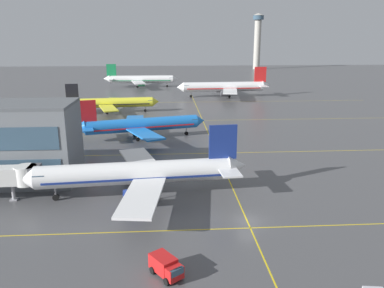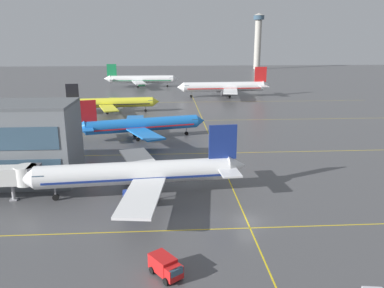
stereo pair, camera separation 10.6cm
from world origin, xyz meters
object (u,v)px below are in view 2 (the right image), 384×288
airliner_far_right_stand (141,79)px  service_truck_red_van (166,266)px  airliner_front_gate (138,173)px  airliner_far_left_stand (225,87)px  airliner_third_row (111,103)px  control_tower (258,37)px  airliner_second_row (141,125)px

airliner_far_right_stand → service_truck_red_van: size_ratio=8.54×
airliner_front_gate → airliner_far_left_stand: airliner_far_left_stand is taller
airliner_third_row → control_tower: (91.12, 178.28, 21.12)m
service_truck_red_van → airliner_third_row: bearing=101.3°
airliner_second_row → airliner_far_left_stand: 74.89m
airliner_third_row → service_truck_red_van: (18.55, -93.10, -2.25)m
airliner_far_left_stand → control_tower: control_tower is taller
airliner_third_row → control_tower: 201.32m
airliner_front_gate → control_tower: control_tower is taller
airliner_second_row → airliner_third_row: (-12.31, 34.95, -0.13)m
airliner_third_row → service_truck_red_van: airliner_third_row is taller
airliner_front_gate → service_truck_red_van: airliner_front_gate is taller
airliner_second_row → service_truck_red_van: (6.24, -58.14, -2.38)m
control_tower → service_truck_red_van: bearing=-105.0°
airliner_front_gate → airliner_second_row: bearing=92.9°
airliner_third_row → control_tower: bearing=62.9°
service_truck_red_van → control_tower: (72.57, 271.38, 23.37)m
airliner_far_right_stand → control_tower: bearing=52.2°
airliner_front_gate → service_truck_red_van: (4.43, -21.99, -2.67)m
airliner_front_gate → control_tower: (77.00, 249.38, 20.70)m
airliner_second_row → airliner_third_row: size_ratio=1.03×
airliner_front_gate → airliner_third_row: size_ratio=1.12×
airliner_front_gate → airliner_far_left_stand: bearing=74.2°
control_tower → airliner_far_left_stand: bearing=-108.1°
airliner_far_right_stand → service_truck_red_van: airliner_far_right_stand is taller
airliner_far_left_stand → control_tower: (47.46, 145.23, 20.25)m
airliner_second_row → control_tower: control_tower is taller
airliner_front_gate → airliner_third_row: airliner_front_gate is taller
airliner_far_right_stand → service_truck_red_van: 161.67m
airliner_front_gate → airliner_third_row: (-14.12, 71.10, -0.43)m
airliner_third_row → airliner_second_row: bearing=-70.6°
airliner_far_left_stand → control_tower: size_ratio=0.95×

